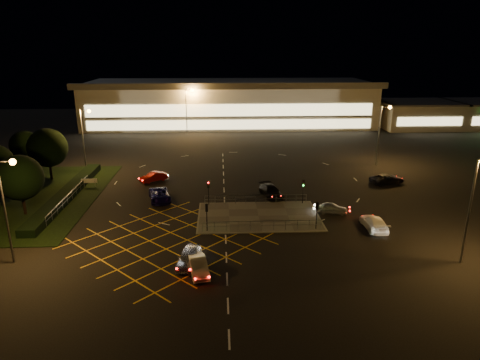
{
  "coord_description": "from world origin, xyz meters",
  "views": [
    {
      "loc": [
        -2.41,
        -48.95,
        19.54
      ],
      "look_at": [
        0.17,
        6.23,
        2.0
      ],
      "focal_mm": 32.0,
      "sensor_mm": 36.0,
      "label": 1
    }
  ],
  "objects_px": {
    "car_queue_white": "(198,266)",
    "car_left_blue": "(160,195)",
    "signal_sw": "(207,212)",
    "car_circ_red": "(154,177)",
    "car_far_dkgrey": "(271,191)",
    "signal_ne": "(303,186)",
    "car_east_grey": "(387,179)",
    "car_approach_white": "(374,223)",
    "signal_se": "(317,210)",
    "car_near_silver": "(189,257)",
    "signal_nw": "(208,188)",
    "car_right_silver": "(332,208)"
  },
  "relations": [
    {
      "from": "car_far_dkgrey",
      "to": "car_right_silver",
      "type": "distance_m",
      "value": 9.17
    },
    {
      "from": "car_circ_red",
      "to": "car_east_grey",
      "type": "distance_m",
      "value": 34.56
    },
    {
      "from": "signal_nw",
      "to": "car_approach_white",
      "type": "bearing_deg",
      "value": -23.67
    },
    {
      "from": "car_near_silver",
      "to": "car_left_blue",
      "type": "xyz_separation_m",
      "value": [
        -4.97,
        17.35,
        -0.0
      ]
    },
    {
      "from": "car_near_silver",
      "to": "car_circ_red",
      "type": "relative_size",
      "value": 1.08
    },
    {
      "from": "signal_se",
      "to": "signal_nw",
      "type": "relative_size",
      "value": 1.0
    },
    {
      "from": "car_circ_red",
      "to": "car_approach_white",
      "type": "relative_size",
      "value": 0.81
    },
    {
      "from": "signal_sw",
      "to": "car_circ_red",
      "type": "relative_size",
      "value": 0.77
    },
    {
      "from": "signal_se",
      "to": "car_near_silver",
      "type": "xyz_separation_m",
      "value": [
        -13.49,
        -7.26,
        -1.61
      ]
    },
    {
      "from": "car_east_grey",
      "to": "car_left_blue",
      "type": "bearing_deg",
      "value": 85.45
    },
    {
      "from": "signal_ne",
      "to": "car_queue_white",
      "type": "distance_m",
      "value": 21.06
    },
    {
      "from": "signal_ne",
      "to": "car_approach_white",
      "type": "xyz_separation_m",
      "value": [
        6.46,
        -8.09,
        -1.64
      ]
    },
    {
      "from": "car_right_silver",
      "to": "car_approach_white",
      "type": "bearing_deg",
      "value": -129.18
    },
    {
      "from": "signal_se",
      "to": "car_queue_white",
      "type": "bearing_deg",
      "value": 35.21
    },
    {
      "from": "car_far_dkgrey",
      "to": "car_approach_white",
      "type": "xyz_separation_m",
      "value": [
        10.2,
        -11.1,
        -0.01
      ]
    },
    {
      "from": "car_far_dkgrey",
      "to": "car_right_silver",
      "type": "height_order",
      "value": "car_far_dkgrey"
    },
    {
      "from": "car_queue_white",
      "to": "car_right_silver",
      "type": "distance_m",
      "value": 20.62
    },
    {
      "from": "signal_nw",
      "to": "car_approach_white",
      "type": "distance_m",
      "value": 20.22
    },
    {
      "from": "signal_ne",
      "to": "car_east_grey",
      "type": "height_order",
      "value": "signal_ne"
    },
    {
      "from": "signal_nw",
      "to": "car_east_grey",
      "type": "xyz_separation_m",
      "value": [
        25.97,
        7.86,
        -1.66
      ]
    },
    {
      "from": "signal_se",
      "to": "car_east_grey",
      "type": "distance_m",
      "value": 21.19
    },
    {
      "from": "signal_sw",
      "to": "car_east_grey",
      "type": "height_order",
      "value": "signal_sw"
    },
    {
      "from": "car_right_silver",
      "to": "car_circ_red",
      "type": "distance_m",
      "value": 27.2
    },
    {
      "from": "signal_sw",
      "to": "car_circ_red",
      "type": "height_order",
      "value": "signal_sw"
    },
    {
      "from": "signal_ne",
      "to": "car_left_blue",
      "type": "distance_m",
      "value": 18.65
    },
    {
      "from": "car_right_silver",
      "to": "car_east_grey",
      "type": "xyz_separation_m",
      "value": [
        11.0,
        11.11,
        0.06
      ]
    },
    {
      "from": "signal_se",
      "to": "car_approach_white",
      "type": "bearing_deg",
      "value": 179.06
    },
    {
      "from": "signal_sw",
      "to": "car_queue_white",
      "type": "distance_m",
      "value": 9.02
    },
    {
      "from": "car_queue_white",
      "to": "car_far_dkgrey",
      "type": "xyz_separation_m",
      "value": [
        8.8,
        19.84,
        0.05
      ]
    },
    {
      "from": "signal_ne",
      "to": "car_circ_red",
      "type": "bearing_deg",
      "value": 152.78
    },
    {
      "from": "signal_se",
      "to": "car_circ_red",
      "type": "xyz_separation_m",
      "value": [
        -20.48,
        18.52,
        -1.69
      ]
    },
    {
      "from": "car_queue_white",
      "to": "car_left_blue",
      "type": "xyz_separation_m",
      "value": [
        -5.92,
        18.94,
        0.06
      ]
    },
    {
      "from": "signal_sw",
      "to": "car_left_blue",
      "type": "height_order",
      "value": "signal_sw"
    },
    {
      "from": "signal_se",
      "to": "car_near_silver",
      "type": "height_order",
      "value": "signal_se"
    },
    {
      "from": "signal_nw",
      "to": "car_left_blue",
      "type": "xyz_separation_m",
      "value": [
        -6.46,
        2.1,
        -1.62
      ]
    },
    {
      "from": "signal_se",
      "to": "signal_ne",
      "type": "relative_size",
      "value": 1.0
    },
    {
      "from": "signal_se",
      "to": "car_left_blue",
      "type": "xyz_separation_m",
      "value": [
        -18.46,
        10.09,
        -1.62
      ]
    },
    {
      "from": "car_right_silver",
      "to": "car_circ_red",
      "type": "bearing_deg",
      "value": 74.62
    },
    {
      "from": "signal_se",
      "to": "car_east_grey",
      "type": "xyz_separation_m",
      "value": [
        13.97,
        15.85,
        -1.66
      ]
    },
    {
      "from": "car_circ_red",
      "to": "signal_nw",
      "type": "bearing_deg",
      "value": 2.45
    },
    {
      "from": "signal_sw",
      "to": "car_left_blue",
      "type": "bearing_deg",
      "value": -57.37
    },
    {
      "from": "car_queue_white",
      "to": "car_left_blue",
      "type": "height_order",
      "value": "car_left_blue"
    },
    {
      "from": "signal_nw",
      "to": "signal_ne",
      "type": "distance_m",
      "value": 12.0
    },
    {
      "from": "car_east_grey",
      "to": "car_right_silver",
      "type": "bearing_deg",
      "value": 120.65
    },
    {
      "from": "signal_sw",
      "to": "car_near_silver",
      "type": "relative_size",
      "value": 0.71
    },
    {
      "from": "car_near_silver",
      "to": "car_left_blue",
      "type": "bearing_deg",
      "value": 115.42
    },
    {
      "from": "car_east_grey",
      "to": "car_approach_white",
      "type": "distance_m",
      "value": 17.63
    },
    {
      "from": "signal_ne",
      "to": "car_circ_red",
      "type": "relative_size",
      "value": 0.77
    },
    {
      "from": "signal_sw",
      "to": "signal_nw",
      "type": "bearing_deg",
      "value": -90.0
    },
    {
      "from": "signal_sw",
      "to": "car_circ_red",
      "type": "bearing_deg",
      "value": -65.4
    }
  ]
}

